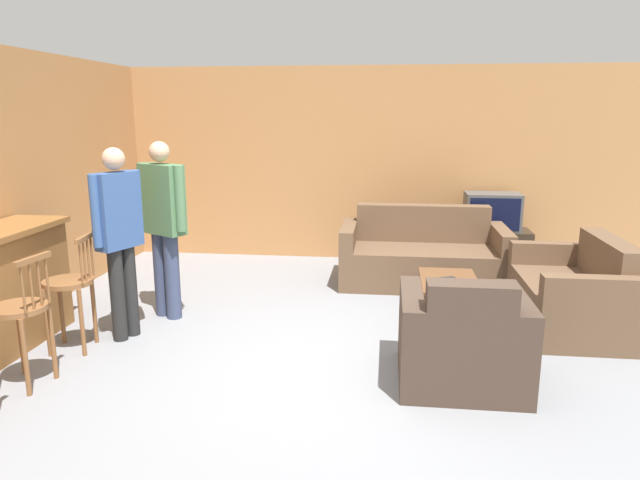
% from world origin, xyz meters
% --- Properties ---
extents(ground_plane, '(24.00, 24.00, 0.00)m').
position_xyz_m(ground_plane, '(0.00, 0.00, 0.00)').
color(ground_plane, gray).
extents(wall_back, '(9.40, 0.08, 2.60)m').
position_xyz_m(wall_back, '(0.00, 3.66, 1.30)').
color(wall_back, '#B27A47').
rests_on(wall_back, ground_plane).
extents(wall_left, '(0.08, 8.66, 2.60)m').
position_xyz_m(wall_left, '(-3.11, 1.33, 1.30)').
color(wall_left, '#B27A47').
rests_on(wall_left, ground_plane).
extents(bar_chair_mid, '(0.45, 0.45, 1.00)m').
position_xyz_m(bar_chair_mid, '(-2.17, -0.48, 0.54)').
color(bar_chair_mid, brown).
rests_on(bar_chair_mid, ground_plane).
extents(bar_chair_far, '(0.46, 0.46, 1.00)m').
position_xyz_m(bar_chair_far, '(-2.17, 0.18, 0.54)').
color(bar_chair_far, brown).
rests_on(bar_chair_far, ground_plane).
extents(couch_far, '(1.92, 0.94, 0.90)m').
position_xyz_m(couch_far, '(0.90, 2.51, 0.32)').
color(couch_far, brown).
rests_on(couch_far, ground_plane).
extents(armchair_near, '(0.92, 0.90, 0.87)m').
position_xyz_m(armchair_near, '(1.05, -0.06, 0.32)').
color(armchair_near, '#423328').
rests_on(armchair_near, ground_plane).
extents(loveseat_right, '(0.87, 1.42, 0.86)m').
position_xyz_m(loveseat_right, '(2.24, 1.23, 0.31)').
color(loveseat_right, brown).
rests_on(loveseat_right, ground_plane).
extents(coffee_table, '(0.54, 0.86, 0.43)m').
position_xyz_m(coffee_table, '(1.08, 1.22, 0.36)').
color(coffee_table, brown).
rests_on(coffee_table, ground_plane).
extents(tv_unit, '(1.00, 0.46, 0.51)m').
position_xyz_m(tv_unit, '(1.81, 3.30, 0.25)').
color(tv_unit, '#2D2319').
rests_on(tv_unit, ground_plane).
extents(tv, '(0.69, 0.43, 0.48)m').
position_xyz_m(tv, '(1.81, 3.30, 0.75)').
color(tv, '#4C4C4C').
rests_on(tv, tv_unit).
extents(book_on_table, '(0.23, 0.22, 0.02)m').
position_xyz_m(book_on_table, '(1.06, 1.16, 0.44)').
color(book_on_table, black).
rests_on(book_on_table, coffee_table).
extents(person_by_window, '(0.55, 0.39, 1.73)m').
position_xyz_m(person_by_window, '(-1.68, 1.06, 0.98)').
color(person_by_window, '#384260').
rests_on(person_by_window, ground_plane).
extents(person_by_counter, '(0.31, 0.50, 1.71)m').
position_xyz_m(person_by_counter, '(-1.85, 0.49, 0.97)').
color(person_by_counter, black).
rests_on(person_by_counter, ground_plane).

